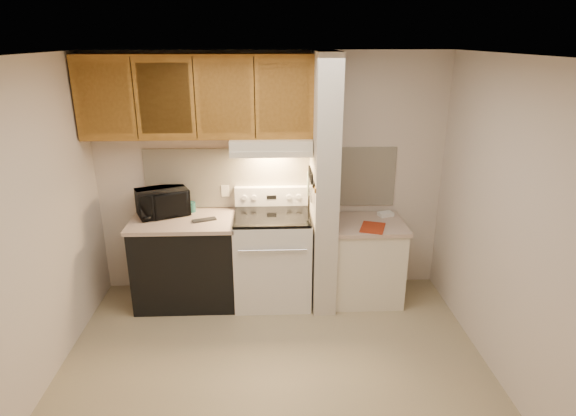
{
  "coord_description": "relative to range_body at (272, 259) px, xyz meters",
  "views": [
    {
      "loc": [
        -0.03,
        -3.32,
        2.62
      ],
      "look_at": [
        0.14,
        0.75,
        1.16
      ],
      "focal_mm": 30.0,
      "sensor_mm": 36.0,
      "label": 1
    }
  ],
  "objects": [
    {
      "name": "cab_gap_a",
      "position": [
        -1.23,
        0.01,
        1.62
      ],
      "size": [
        0.01,
        0.01,
        0.73
      ],
      "primitive_type": "cube",
      "color": "black",
      "rests_on": "upper_cabinets"
    },
    {
      "name": "cab_gap_b",
      "position": [
        -0.69,
        0.01,
        1.62
      ],
      "size": [
        0.01,
        0.01,
        0.73
      ],
      "primitive_type": "cube",
      "color": "black",
      "rests_on": "upper_cabinets"
    },
    {
      "name": "range_knob_right_outer",
      "position": [
        0.28,
        0.24,
        0.59
      ],
      "size": [
        0.05,
        0.02,
        0.05
      ],
      "primitive_type": "cylinder",
      "rotation": [
        1.57,
        0.0,
        0.0
      ],
      "color": "silver",
      "rests_on": "range_backguard"
    },
    {
      "name": "cab_door_a",
      "position": [
        -1.51,
        0.01,
        1.62
      ],
      "size": [
        0.46,
        0.01,
        0.63
      ],
      "primitive_type": "cube",
      "color": "#9C6523",
      "rests_on": "upper_cabinets"
    },
    {
      "name": "knife_blade_b",
      "position": [
        0.38,
        -0.13,
        0.75
      ],
      "size": [
        0.01,
        0.04,
        0.18
      ],
      "primitive_type": "cube",
      "color": "silver",
      "rests_on": "knife_strip"
    },
    {
      "name": "red_folder",
      "position": [
        0.98,
        -0.16,
        0.4
      ],
      "size": [
        0.31,
        0.36,
        0.01
      ],
      "primitive_type": "cube",
      "rotation": [
        0.0,
        0.0,
        -0.33
      ],
      "color": "maroon",
      "rests_on": "right_countertop"
    },
    {
      "name": "cab_door_d",
      "position": [
        0.13,
        0.01,
        1.62
      ],
      "size": [
        0.46,
        0.01,
        0.63
      ],
      "primitive_type": "cube",
      "color": "#9C6523",
      "rests_on": "upper_cabinets"
    },
    {
      "name": "knife_blade_c",
      "position": [
        0.38,
        -0.04,
        0.74
      ],
      "size": [
        0.01,
        0.04,
        0.2
      ],
      "primitive_type": "cube",
      "color": "silver",
      "rests_on": "knife_strip"
    },
    {
      "name": "wall_back",
      "position": [
        0.0,
        0.34,
        0.79
      ],
      "size": [
        3.6,
        2.5,
        0.02
      ],
      "primitive_type": "cube",
      "rotation": [
        1.57,
        0.0,
        0.0
      ],
      "color": "beige",
      "rests_on": "floor"
    },
    {
      "name": "oven_window",
      "position": [
        0.0,
        -0.32,
        0.04
      ],
      "size": [
        0.5,
        0.01,
        0.3
      ],
      "primitive_type": "cube",
      "color": "black",
      "rests_on": "range_body"
    },
    {
      "name": "floor",
      "position": [
        0.0,
        -1.16,
        -0.46
      ],
      "size": [
        3.6,
        3.6,
        0.0
      ],
      "primitive_type": "plane",
      "color": "tan",
      "rests_on": "ground"
    },
    {
      "name": "range_knob_left_inner",
      "position": [
        -0.18,
        0.24,
        0.59
      ],
      "size": [
        0.05,
        0.02,
        0.05
      ],
      "primitive_type": "cylinder",
      "rotation": [
        1.57,
        0.0,
        0.0
      ],
      "color": "silver",
      "rests_on": "range_backguard"
    },
    {
      "name": "spoon_rest",
      "position": [
        -0.67,
        -0.04,
        0.46
      ],
      "size": [
        0.24,
        0.15,
        0.02
      ],
      "primitive_type": "cube",
      "rotation": [
        0.0,
        0.0,
        0.38
      ],
      "color": "black",
      "rests_on": "left_countertop"
    },
    {
      "name": "knife_blade_d",
      "position": [
        0.38,
        0.02,
        0.76
      ],
      "size": [
        0.01,
        0.04,
        0.16
      ],
      "primitive_type": "cube",
      "color": "silver",
      "rests_on": "knife_strip"
    },
    {
      "name": "ceiling",
      "position": [
        0.0,
        -1.16,
        2.04
      ],
      "size": [
        3.6,
        3.6,
        0.0
      ],
      "primitive_type": "plane",
      "rotation": [
        3.14,
        0.0,
        0.0
      ],
      "color": "white",
      "rests_on": "wall_back"
    },
    {
      "name": "left_countertop",
      "position": [
        -0.88,
        0.01,
        0.43
      ],
      "size": [
        1.04,
        0.67,
        0.04
      ],
      "primitive_type": "cube",
      "color": "tan",
      "rests_on": "dishwasher_front"
    },
    {
      "name": "white_box",
      "position": [
        1.19,
        0.17,
        0.41
      ],
      "size": [
        0.17,
        0.14,
        0.04
      ],
      "primitive_type": "cube",
      "rotation": [
        0.0,
        0.0,
        0.32
      ],
      "color": "white",
      "rests_on": "right_countertop"
    },
    {
      "name": "teal_jar",
      "position": [
        -0.83,
        0.23,
        0.5
      ],
      "size": [
        0.11,
        0.11,
        0.1
      ],
      "primitive_type": "cylinder",
      "rotation": [
        0.0,
        0.0,
        0.26
      ],
      "color": "#205C54",
      "rests_on": "left_countertop"
    },
    {
      "name": "knife_strip",
      "position": [
        0.39,
        -0.06,
        0.86
      ],
      "size": [
        0.02,
        0.42,
        0.04
      ],
      "primitive_type": "cube",
      "color": "black",
      "rests_on": "partition_pillar"
    },
    {
      "name": "range_display",
      "position": [
        0.0,
        0.24,
        0.59
      ],
      "size": [
        0.1,
        0.01,
        0.04
      ],
      "primitive_type": "cube",
      "color": "black",
      "rests_on": "range_backguard"
    },
    {
      "name": "knife_handle_a",
      "position": [
        0.38,
        -0.21,
        0.91
      ],
      "size": [
        0.02,
        0.02,
        0.1
      ],
      "primitive_type": "cylinder",
      "color": "black",
      "rests_on": "knife_strip"
    },
    {
      "name": "cooktop",
      "position": [
        0.0,
        0.0,
        0.48
      ],
      "size": [
        0.74,
        0.64,
        0.03
      ],
      "primitive_type": "cube",
      "color": "black",
      "rests_on": "range_body"
    },
    {
      "name": "upper_cabinets",
      "position": [
        -0.69,
        0.17,
        1.62
      ],
      "size": [
        2.18,
        0.33,
        0.77
      ],
      "primitive_type": "cube",
      "color": "#9C6523",
      "rests_on": "wall_back"
    },
    {
      "name": "cab_gap_c",
      "position": [
        -0.14,
        0.01,
        1.62
      ],
      "size": [
        0.01,
        0.01,
        0.73
      ],
      "primitive_type": "cube",
      "color": "black",
      "rests_on": "upper_cabinets"
    },
    {
      "name": "range_body",
      "position": [
        0.0,
        0.0,
        0.0
      ],
      "size": [
        0.76,
        0.65,
        0.92
      ],
      "primitive_type": "cube",
      "color": "silver",
      "rests_on": "floor"
    },
    {
      "name": "knife_handle_b",
      "position": [
        0.38,
        -0.14,
        0.91
      ],
      "size": [
        0.02,
        0.02,
        0.1
      ],
      "primitive_type": "cylinder",
      "color": "black",
      "rests_on": "knife_strip"
    },
    {
      "name": "range_knob_left_outer",
      "position": [
        -0.28,
        0.24,
        0.59
      ],
      "size": [
        0.05,
        0.02,
        0.05
      ],
      "primitive_type": "cylinder",
      "rotation": [
        1.57,
        0.0,
        0.0
      ],
      "color": "silver",
      "rests_on": "range_backguard"
    },
    {
      "name": "hood_lip",
      "position": [
        0.0,
        -0.08,
        1.12
      ],
      "size": [
        0.78,
        0.04,
        0.06
      ],
      "primitive_type": "cube",
      "color": "beige",
      "rests_on": "range_hood"
    },
    {
      "name": "cab_door_c",
      "position": [
        -0.42,
        0.01,
        1.62
      ],
      "size": [
        0.46,
        0.01,
        0.63
      ],
      "primitive_type": "cube",
      "color": "#9C6523",
      "rests_on": "upper_cabinets"
    },
    {
      "name": "pillar_trim",
      "position": [
        0.39,
        -0.01,
        0.84
      ],
      "size": [
        0.01,
        0.7,
        0.04
      ],
      "primitive_type": "cube",
      "color": "#9C6523",
      "rests_on": "partition_pillar"
    },
    {
      "name": "oven_mitt",
      "position": [
        0.38,
        0.17,
        0.76
      ],
      "size": [
        0.03,
        0.1,
        0.23
      ],
      "primitive_type": "cube",
      "color": "gray",
      "rests_on": "partition_pillar"
    },
    {
      "name": "wall_right",
      "position": [
        1.8,
        -1.16,
        0.79
      ],
      "size": [
        0.02,
        3.0,
        2.5
      ],
      "primitive_type": "cube",
      "color": "beige",
      "rests_on": "floor"
    },
    {
      "name": "knife_handle_d",
      "position": [
        0.38,
        0.03,
        0.91
      ],
      "size": [
        0.02,
        0.02,
        0.1
      ],
      "primitive_type": "cylinder",
      "color": "black",
      "rests_on": "knife_strip"
    },
    {
      "name": "range_backguard",
      "position": [
        0.0,
        0.28,
        0.59
      ],
      "size": [
        0.76,
        0.08,
        0.2
      ],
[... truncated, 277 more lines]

